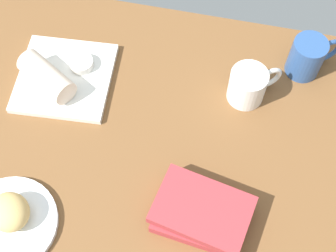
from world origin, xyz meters
TOP-DOWN VIEW (x-y plane):
  - dining_table at (0.00, 0.00)cm, footprint 110.00×90.00cm
  - round_plate at (-22.38, -22.04)cm, footprint 21.15×21.15cm
  - scone_pastry at (-21.68, -20.46)cm, footprint 12.21×12.09cm
  - square_plate at (-22.28, 16.42)cm, footprint 24.78×24.78cm
  - sauce_cup at (-18.76, 20.25)cm, footprint 5.98×5.98cm
  - breakfast_wrap at (-25.09, 13.35)cm, footprint 16.02×13.08cm
  - book_stack at (17.49, -11.80)cm, footprint 22.20×16.92cm
  - coffee_mug at (36.34, 32.33)cm, footprint 12.75×9.99cm
  - second_mug at (23.15, 21.35)cm, footprint 12.52×10.34cm

SIDE VIEW (x-z plane):
  - dining_table at x=0.00cm, z-range 0.00..4.00cm
  - round_plate at x=-22.38cm, z-range 4.00..5.40cm
  - square_plate at x=-22.28cm, z-range 4.00..5.60cm
  - sauce_cup at x=-18.76cm, z-range 5.69..7.83cm
  - book_stack at x=17.49cm, z-range 4.12..9.55cm
  - scone_pastry at x=-21.68cm, z-range 5.40..11.18cm
  - second_mug at x=23.15cm, z-range 4.11..13.23cm
  - breakfast_wrap at x=-25.09cm, z-range 5.60..11.92cm
  - coffee_mug at x=36.34cm, z-range 4.11..14.60cm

